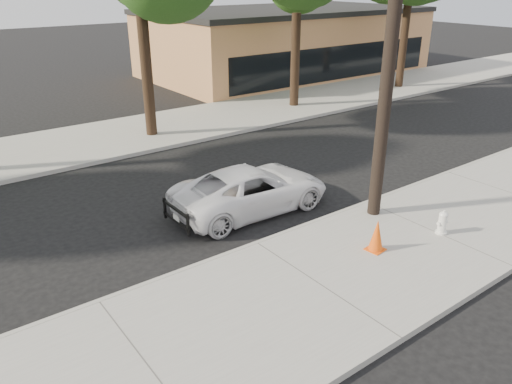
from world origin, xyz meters
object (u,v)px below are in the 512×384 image
utility_pole (391,43)px  police_cruiser (251,189)px  fire_hydrant (442,223)px  traffic_cone (377,236)px

utility_pole → police_cruiser: size_ratio=1.96×
police_cruiser → fire_hydrant: police_cruiser is taller
utility_pole → traffic_cone: (-1.54, -1.39, -4.17)m
utility_pole → police_cruiser: 5.31m
utility_pole → fire_hydrant: utility_pole is taller
police_cruiser → fire_hydrant: bearing=-144.0°
police_cruiser → fire_hydrant: size_ratio=7.64×
fire_hydrant → utility_pole: bearing=112.1°
utility_pole → fire_hydrant: 4.66m
traffic_cone → police_cruiser: bearing=102.9°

